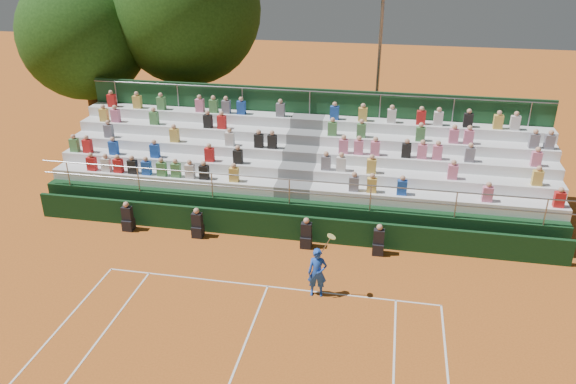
% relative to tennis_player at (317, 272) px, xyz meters
% --- Properties ---
extents(ground, '(90.00, 90.00, 0.00)m').
position_rel_tennis_player_xyz_m(ground, '(-1.63, 0.14, -0.83)').
color(ground, '#C16020').
rests_on(ground, ground).
extents(courtside_wall, '(20.00, 0.15, 1.00)m').
position_rel_tennis_player_xyz_m(courtside_wall, '(-1.63, 3.34, -0.33)').
color(courtside_wall, black).
rests_on(courtside_wall, ground).
extents(line_officials, '(9.94, 0.40, 1.19)m').
position_rel_tennis_player_xyz_m(line_officials, '(-2.94, 2.89, -0.35)').
color(line_officials, black).
rests_on(line_officials, ground).
extents(grandstand, '(20.00, 5.20, 4.40)m').
position_rel_tennis_player_xyz_m(grandstand, '(-1.64, 6.58, 0.25)').
color(grandstand, black).
rests_on(grandstand, ground).
extents(tennis_player, '(0.85, 0.45, 2.22)m').
position_rel_tennis_player_xyz_m(tennis_player, '(0.00, 0.00, 0.00)').
color(tennis_player, blue).
rests_on(tennis_player, ground).
extents(tree_west, '(6.20, 6.20, 8.97)m').
position_rel_tennis_player_xyz_m(tree_west, '(-13.26, 10.98, 5.03)').
color(tree_west, '#352413').
rests_on(tree_west, ground).
extents(tree_east, '(7.34, 7.34, 10.68)m').
position_rel_tennis_player_xyz_m(tree_east, '(-8.46, 12.63, 6.17)').
color(tree_east, '#352413').
rests_on(tree_east, ground).
extents(floodlight_mast, '(0.60, 0.25, 8.15)m').
position_rel_tennis_player_xyz_m(floodlight_mast, '(1.07, 12.93, 3.92)').
color(floodlight_mast, gray).
rests_on(floodlight_mast, ground).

